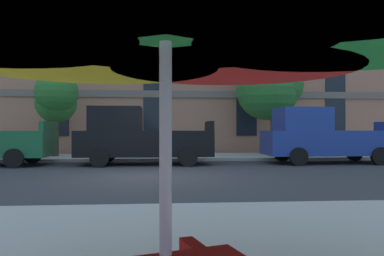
{
  "coord_description": "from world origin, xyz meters",
  "views": [
    {
      "loc": [
        0.45,
        -10.78,
        1.37
      ],
      "look_at": [
        1.55,
        3.2,
        1.4
      ],
      "focal_mm": 35.13,
      "sensor_mm": 36.0,
      "label": 1
    }
  ],
  "objects": [
    {
      "name": "pickup_blue",
      "position": [
        6.81,
        3.7,
        1.03
      ],
      "size": [
        5.1,
        2.12,
        2.2
      ],
      "color": "navy",
      "rests_on": "ground"
    },
    {
      "name": "ground_plane",
      "position": [
        0.0,
        0.0,
        0.0
      ],
      "size": [
        120.0,
        120.0,
        0.0
      ],
      "primitive_type": "plane",
      "color": "#38383A"
    },
    {
      "name": "street_tree_middle",
      "position": [
        5.65,
        7.05,
        3.37
      ],
      "size": [
        3.24,
        3.03,
        4.82
      ],
      "color": "brown",
      "rests_on": "ground"
    },
    {
      "name": "street_tree_left",
      "position": [
        -4.39,
        6.86,
        2.92
      ],
      "size": [
        2.06,
        2.31,
        4.07
      ],
      "color": "#4C3823",
      "rests_on": "ground"
    },
    {
      "name": "sidewalk_far",
      "position": [
        0.0,
        6.8,
        0.06
      ],
      "size": [
        56.0,
        3.6,
        0.12
      ],
      "primitive_type": "cube",
      "color": "#B2ADA3",
      "rests_on": "ground"
    },
    {
      "name": "pickup_black",
      "position": [
        -0.45,
        3.7,
        1.03
      ],
      "size": [
        5.1,
        2.12,
        2.2
      ],
      "color": "black",
      "rests_on": "ground"
    },
    {
      "name": "apartment_building",
      "position": [
        0.0,
        14.99,
        8.0
      ],
      "size": [
        44.3,
        12.08,
        16.0
      ],
      "color": "#A87056",
      "rests_on": "ground"
    }
  ]
}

